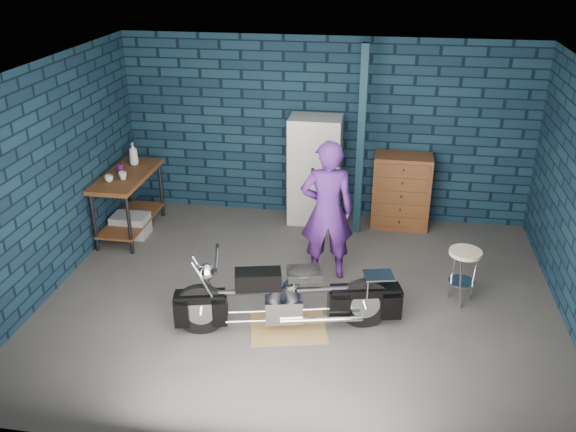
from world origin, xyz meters
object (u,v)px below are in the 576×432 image
(motorcycle, at_px, (288,293))
(shop_stool, at_px, (462,277))
(tool_chest, at_px, (401,192))
(locker, at_px, (315,170))
(person, at_px, (327,211))
(storage_bin, at_px, (131,225))
(workbench, at_px, (129,204))

(motorcycle, relative_size, shop_stool, 3.09)
(tool_chest, bearing_deg, locker, 180.00)
(person, relative_size, storage_bin, 3.56)
(storage_bin, xyz_separation_m, locker, (2.55, 0.93, 0.65))
(workbench, relative_size, locker, 0.87)
(locker, distance_m, tool_chest, 1.30)
(person, bearing_deg, workbench, -24.45)
(workbench, xyz_separation_m, locker, (2.57, 0.84, 0.35))
(workbench, xyz_separation_m, motorcycle, (2.63, -2.01, 0.01))
(motorcycle, bearing_deg, locker, 78.26)
(tool_chest, bearing_deg, motorcycle, -113.09)
(tool_chest, relative_size, shop_stool, 1.62)
(workbench, relative_size, storage_bin, 2.77)
(storage_bin, bearing_deg, person, -13.47)
(person, bearing_deg, storage_bin, -22.92)
(motorcycle, bearing_deg, person, 64.11)
(storage_bin, xyz_separation_m, tool_chest, (3.82, 0.93, 0.39))
(storage_bin, relative_size, shop_stool, 0.74)
(motorcycle, xyz_separation_m, locker, (-0.06, 2.85, 0.34))
(workbench, bearing_deg, locker, 18.06)
(workbench, distance_m, shop_stool, 4.69)
(tool_chest, height_order, shop_stool, tool_chest)
(storage_bin, height_order, shop_stool, shop_stool)
(locker, height_order, shop_stool, locker)
(workbench, height_order, motorcycle, motorcycle)
(person, distance_m, tool_chest, 1.90)
(storage_bin, bearing_deg, workbench, 102.91)
(person, relative_size, locker, 1.12)
(shop_stool, bearing_deg, storage_bin, 166.80)
(locker, bearing_deg, workbench, -161.94)
(motorcycle, relative_size, tool_chest, 1.91)
(person, height_order, locker, person)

